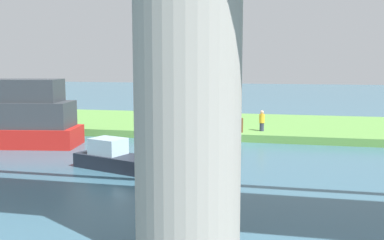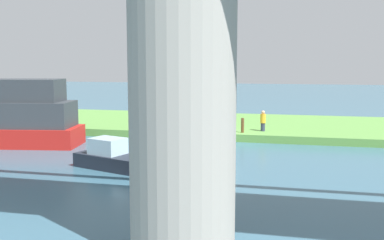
{
  "view_description": "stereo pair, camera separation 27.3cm",
  "coord_description": "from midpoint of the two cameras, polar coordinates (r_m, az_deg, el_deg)",
  "views": [
    {
      "loc": [
        -4.98,
        28.85,
        5.12
      ],
      "look_at": [
        0.43,
        5.0,
        2.0
      ],
      "focal_mm": 42.76,
      "sensor_mm": 36.0,
      "label": 1
    },
    {
      "loc": [
        -5.24,
        28.78,
        5.12
      ],
      "look_at": [
        0.43,
        5.0,
        2.0
      ],
      "focal_mm": 42.76,
      "sensor_mm": 36.0,
      "label": 2
    }
  ],
  "objects": [
    {
      "name": "bridge_pylon",
      "position": [
        11.93,
        -1.2,
        5.64
      ],
      "size": [
        2.82,
        2.82,
        9.56
      ],
      "primitive_type": "cylinder",
      "color": "#9E998E",
      "rests_on": "ground"
    },
    {
      "name": "ground_plane",
      "position": [
        29.71,
        2.68,
        -2.66
      ],
      "size": [
        160.0,
        160.0,
        0.0
      ],
      "primitive_type": "plane",
      "color": "#386075"
    },
    {
      "name": "motorboat_red",
      "position": [
        30.02,
        -21.84,
        0.12
      ],
      "size": [
        9.11,
        4.34,
        4.47
      ],
      "color": "red",
      "rests_on": "ground"
    },
    {
      "name": "mooring_post",
      "position": [
        30.16,
        5.95,
        -0.66
      ],
      "size": [
        0.2,
        0.2,
        0.96
      ],
      "primitive_type": "cylinder",
      "color": "brown",
      "rests_on": "grassy_bank"
    },
    {
      "name": "grassy_bank",
      "position": [
        35.52,
        4.38,
        -0.63
      ],
      "size": [
        80.0,
        12.0,
        0.5
      ],
      "primitive_type": "cube",
      "color": "#5B9342",
      "rests_on": "ground"
    },
    {
      "name": "person_on_bank",
      "position": [
        30.98,
        8.46,
        -0.08
      ],
      "size": [
        0.39,
        0.39,
        1.39
      ],
      "color": "#2D334C",
      "rests_on": "grassy_bank"
    },
    {
      "name": "skiff_small",
      "position": [
        22.36,
        -9.91,
        -4.71
      ],
      "size": [
        4.63,
        2.89,
        1.45
      ],
      "color": "#1E232D",
      "rests_on": "ground"
    }
  ]
}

